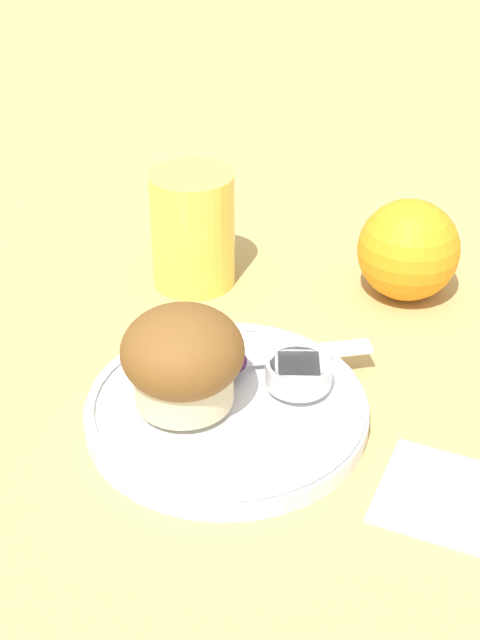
{
  "coord_description": "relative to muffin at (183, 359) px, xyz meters",
  "views": [
    {
      "loc": [
        0.21,
        -0.46,
        0.4
      ],
      "look_at": [
        -0.0,
        0.03,
        0.06
      ],
      "focal_mm": 50.0,
      "sensor_mm": 36.0,
      "label": 1
    }
  ],
  "objects": [
    {
      "name": "cream_ramekin",
      "position": [
        0.06,
        0.05,
        -0.02
      ],
      "size": [
        0.05,
        0.05,
        0.02
      ],
      "color": "silver",
      "rests_on": "plate"
    },
    {
      "name": "muffin",
      "position": [
        0.0,
        0.0,
        0.0
      ],
      "size": [
        0.08,
        0.08,
        0.07
      ],
      "color": "beige",
      "rests_on": "plate"
    },
    {
      "name": "plate",
      "position": [
        0.03,
        0.01,
        -0.04
      ],
      "size": [
        0.2,
        0.2,
        0.02
      ],
      "color": "white",
      "rests_on": "ground_plane"
    },
    {
      "name": "orange_fruit",
      "position": [
        0.09,
        0.23,
        -0.01
      ],
      "size": [
        0.09,
        0.09,
        0.09
      ],
      "color": "orange",
      "rests_on": "ground_plane"
    },
    {
      "name": "ground_plane",
      "position": [
        0.02,
        0.03,
        -0.05
      ],
      "size": [
        3.0,
        3.0,
        0.0
      ],
      "primitive_type": "plane",
      "color": "tan"
    },
    {
      "name": "juice_glass",
      "position": [
        -0.08,
        0.18,
        -0.0
      ],
      "size": [
        0.07,
        0.07,
        0.1
      ],
      "color": "#EAD14C",
      "rests_on": "ground_plane"
    },
    {
      "name": "butter_knife",
      "position": [
        0.04,
        0.07,
        -0.03
      ],
      "size": [
        0.13,
        0.1,
        0.0
      ],
      "rotation": [
        0.0,
        0.0,
        0.59
      ],
      "color": "silver",
      "rests_on": "plate"
    },
    {
      "name": "berry_pair",
      "position": [
        0.01,
        0.04,
        -0.03
      ],
      "size": [
        0.03,
        0.02,
        0.02
      ],
      "color": "#4C194C",
      "rests_on": "plate"
    }
  ]
}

